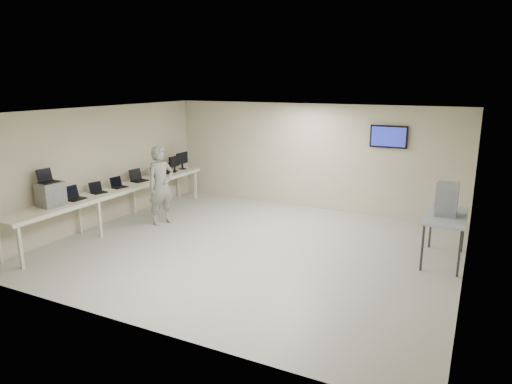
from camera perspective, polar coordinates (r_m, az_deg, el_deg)
The scene contains 15 objects.
room at distance 9.17m, azimuth -0.21°, elevation 1.37°, with size 8.01×7.01×2.81m.
workbench at distance 11.32m, azimuth -16.95°, elevation 0.12°, with size 0.76×6.00×0.90m.
equipment_box at distance 10.11m, azimuth -24.29°, elevation -0.25°, with size 0.41×0.47×0.49m, color gray.
laptop_on_box at distance 10.09m, azimuth -24.66°, elevation 1.51°, with size 0.31×0.37×0.27m.
laptop_0 at distance 10.51m, azimuth -21.79°, elevation -0.46°, with size 0.31×0.38×0.29m.
laptop_1 at distance 10.94m, azimuth -19.19°, elevation 0.24°, with size 0.34×0.37×0.25m.
laptop_2 at distance 11.33m, azimuth -16.86°, elevation 0.87°, with size 0.31×0.36×0.25m.
laptop_3 at distance 11.93m, azimuth -14.54°, elevation 1.70°, with size 0.36×0.42×0.30m.
laptop_4 at distance 12.40m, azimuth -12.37°, elevation 2.23°, with size 0.33×0.38×0.27m.
laptop_5 at distance 12.81m, azimuth -11.06°, elevation 2.65°, with size 0.33×0.37×0.26m.
monitor_near at distance 12.97m, azimuth -10.17°, elevation 3.68°, with size 0.19×0.43×0.42m.
monitor_far at distance 13.27m, azimuth -9.22°, elevation 4.08°, with size 0.21×0.48×0.48m.
soldier at distance 11.11m, azimuth -11.77°, elevation 0.79°, with size 0.69×0.45×1.88m, color #5C6055.
side_table at distance 9.32m, azimuth 22.66°, elevation -3.09°, with size 0.72×1.54×0.92m.
storage_bins at distance 9.22m, azimuth 22.75°, elevation -0.83°, with size 0.38×0.43×0.61m.
Camera 1 is at (4.06, -7.94, 3.38)m, focal length 32.00 mm.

